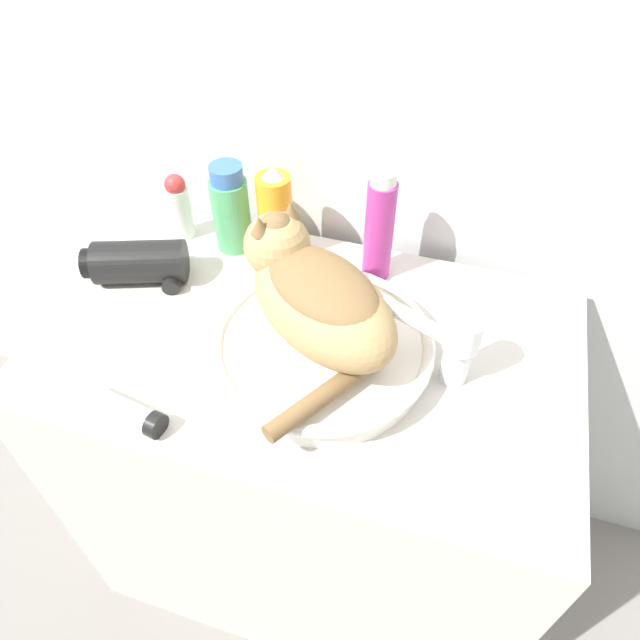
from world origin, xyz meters
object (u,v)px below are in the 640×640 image
Objects in this scene: faucet at (452,342)px; cream_tube at (125,411)px; cat at (316,294)px; deodorant_stick at (179,206)px; shampoo_bottle_tall at (379,228)px; mouthwash_bottle at (231,209)px; spray_bottle_trigger at (275,216)px; hair_dryer at (141,263)px.

faucet is 0.50m from cream_tube.
cat is 0.43m from deodorant_stick.
faucet is 0.60m from deodorant_stick.
shampoo_bottle_tall is (0.05, 0.23, -0.03)m from cat.
spray_bottle_trigger reaches higher than mouthwash_bottle.
deodorant_stick is 0.71× the size of spray_bottle_trigger.
cat reaches higher than faucet.
cream_tube is at bearing -88.63° from mouthwash_bottle.
cat is 0.33m from cream_tube.
spray_bottle_trigger is at bearing -165.81° from hair_dryer.
hair_dryer is at bearing -13.61° from faucet.
shampoo_bottle_tall is 0.44m from hair_dryer.
cat is at bearing -32.70° from deodorant_stick.
faucet is at bearing -25.06° from mouthwash_bottle.
cream_tube is (-0.08, -0.43, -0.07)m from spray_bottle_trigger.
deodorant_stick is at bearing 105.81° from cream_tube.
spray_bottle_trigger is at bearing -37.33° from faucet.
deodorant_stick is at bearing -27.55° from faucet.
shampoo_bottle_tall is at bearing -59.28° from faucet.
shampoo_bottle_tall is 1.55× the size of cream_tube.
hair_dryer is (-0.41, -0.15, -0.07)m from shampoo_bottle_tall.
hair_dryer is (-0.58, 0.07, -0.04)m from faucet.
shampoo_bottle_tall reaches higher than cream_tube.
hair_dryer is (-0.13, 0.29, 0.02)m from cream_tube.
mouthwash_bottle is 0.29m from shampoo_bottle_tall.
hair_dryer is (-0.12, -0.15, -0.05)m from mouthwash_bottle.
cream_tube is (-0.44, -0.22, -0.07)m from faucet.
hair_dryer reaches higher than cream_tube.
deodorant_stick is 0.98× the size of cream_tube.
hair_dryer is at bearing 114.82° from cream_tube.
mouthwash_bottle is 0.44m from cream_tube.
shampoo_bottle_tall is 0.20m from spray_bottle_trigger.
cream_tube is (-0.28, -0.43, -0.09)m from shampoo_bottle_tall.
cat reaches higher than hair_dryer.
hair_dryer is (-0.01, -0.15, -0.03)m from deodorant_stick.
faucet is (0.21, 0.02, -0.05)m from cat.
mouthwash_bottle is 1.29× the size of deodorant_stick.
hair_dryer is at bearing 21.06° from cat.
shampoo_bottle_tall reaches higher than mouthwash_bottle.
hair_dryer is at bearing -94.15° from deodorant_stick.
cream_tube is at bearing 75.09° from cat.
cream_tube is at bearing -74.19° from deodorant_stick.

